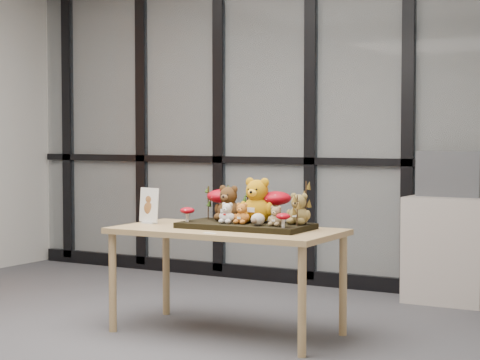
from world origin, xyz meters
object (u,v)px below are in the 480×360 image
Objects in this scene: bear_tan_back at (299,207)px; mushroom_front_left at (187,214)px; bear_brown_medium at (229,201)px; bear_beige_small at (276,215)px; plush_cream_hedgehog at (258,219)px; sign_holder at (149,208)px; mushroom_back_right at (276,205)px; cabinet at (446,250)px; diorama_tray at (246,226)px; bear_small_yellow at (242,212)px; display_table at (227,239)px; monitor at (448,174)px; bear_white_bow at (227,212)px; mushroom_back_left at (222,203)px; mushroom_front_right at (283,220)px; bear_pooh_yellow at (257,198)px.

mushroom_front_left is at bearing -164.47° from bear_tan_back.
bear_brown_medium is 0.45m from bear_beige_small.
plush_cream_hedgehog is 0.87m from sign_holder.
mushroom_back_right is (-0.11, 0.22, 0.04)m from bear_beige_small.
bear_tan_back is 0.27× the size of cabinet.
diorama_tray is at bearing 14.25° from sign_holder.
plush_cream_hedgehog is 0.26m from mushroom_back_right.
cabinet is (0.81, 1.69, -0.38)m from bear_small_yellow.
sign_holder reaches higher than bear_small_yellow.
display_table is 1.97m from monitor.
cabinet reaches higher than diorama_tray.
display_table is at bearing 126.22° from bear_white_bow.
mushroom_back_left is 0.63m from mushroom_front_right.
mushroom_back_right is at bearing 37.65° from bear_pooh_yellow.
bear_white_bow is at bearing -63.26° from bear_brown_medium.
bear_tan_back is 1.58× the size of bear_beige_small.
mushroom_back_left is at bearing -175.98° from mushroom_back_right.
bear_small_yellow is 0.61× the size of sign_holder.
bear_small_yellow is at bearing -4.84° from display_table.
bear_brown_medium is 0.32m from mushroom_back_right.
monitor is at bearing 70.95° from bear_beige_small.
display_table is 2.98× the size of monitor.
bear_white_bow reaches higher than mushroom_front_right.
cabinet is at bearing 65.67° from mushroom_back_right.
mushroom_back_right reaches higher than bear_tan_back.
bear_white_bow is 0.61× the size of sign_holder.
display_table is at bearing -51.17° from mushroom_back_left.
bear_small_yellow is at bearing 168.52° from mushroom_front_right.
plush_cream_hedgehog is (-0.18, -0.20, -0.07)m from bear_tan_back.
bear_white_bow is (0.02, -0.02, 0.18)m from display_table.
monitor is (0.00, 0.02, 0.57)m from cabinet.
display_table is 9.98× the size of bear_white_bow.
mushroom_front_right is 1.85m from monitor.
bear_white_bow is 0.34m from bear_beige_small.
mushroom_back_right is at bearing 55.84° from bear_small_yellow.
display_table is 5.72× the size of bear_brown_medium.
bear_pooh_yellow reaches higher than diorama_tray.
bear_pooh_yellow is 3.23× the size of mushroom_front_right.
mushroom_front_left is (-0.42, -0.18, -0.11)m from bear_pooh_yellow.
plush_cream_hedgehog is at bearing -30.21° from bear_brown_medium.
mushroom_front_left is 0.21× the size of monitor.
monitor is (1.53, 1.70, 0.19)m from sign_holder.
bear_tan_back is at bearing 21.48° from bear_white_bow.
monitor is at bearing 62.64° from diorama_tray.
bear_white_bow is 0.42m from mushroom_front_right.
plush_cream_hedgehog is 0.82× the size of mushroom_front_left.
mushroom_back_right is at bearing 4.02° from mushroom_back_left.
diorama_tray is (0.11, 0.06, 0.09)m from display_table.
monitor is at bearing 56.12° from mushroom_front_left.
bear_brown_medium is at bearing 22.17° from sign_holder.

